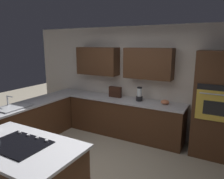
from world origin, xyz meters
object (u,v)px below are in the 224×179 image
blender (139,95)px  mixing_bowl (165,102)px  sink_unit (14,107)px  cooktop (19,144)px  spice_rack (115,92)px  wall_oven (216,105)px

blender → mixing_bowl: size_ratio=1.77×
sink_unit → cooktop: bearing=145.3°
cooktop → blender: bearing=-101.5°
sink_unit → blender: blender is taller
cooktop → spice_rack: spice_rack is taller
wall_oven → cooktop: (2.17, 2.74, -0.13)m
sink_unit → spice_rack: bearing=-128.7°
cooktop → mixing_bowl: 3.03m
sink_unit → wall_oven: bearing=-155.2°
wall_oven → blender: bearing=-1.8°
wall_oven → blender: (1.60, -0.05, 0.00)m
wall_oven → sink_unit: size_ratio=2.96×
cooktop → spice_rack: (0.08, -2.83, 0.12)m
blender → wall_oven: bearing=178.2°
cooktop → blender: 2.85m
spice_rack → blender: bearing=177.1°
sink_unit → cooktop: (-1.51, 1.05, -0.01)m
sink_unit → blender: 2.72m
spice_rack → cooktop: bearing=91.7°
mixing_bowl → wall_oven: bearing=177.1°
wall_oven → cooktop: size_ratio=2.73×
wall_oven → sink_unit: wall_oven is taller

